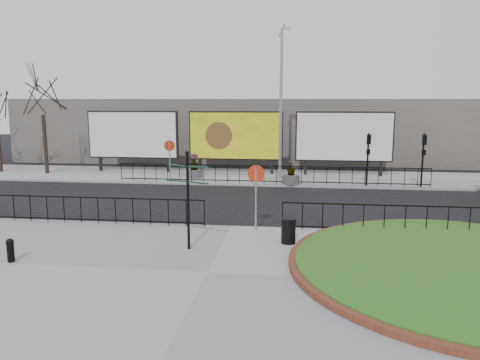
# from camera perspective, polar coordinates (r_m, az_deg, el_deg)

# --- Properties ---
(ground) EXTENTS (90.00, 90.00, 0.00)m
(ground) POSITION_cam_1_polar(r_m,az_deg,el_deg) (18.40, -1.09, -5.95)
(ground) COLOR black
(ground) RESTS_ON ground
(pavement_near) EXTENTS (30.00, 10.00, 0.12)m
(pavement_near) POSITION_cam_1_polar(r_m,az_deg,el_deg) (13.70, -4.03, -11.36)
(pavement_near) COLOR gray
(pavement_near) RESTS_ON ground
(pavement_far) EXTENTS (44.00, 6.00, 0.12)m
(pavement_far) POSITION_cam_1_polar(r_m,az_deg,el_deg) (30.05, 2.08, 0.38)
(pavement_far) COLOR gray
(pavement_far) RESTS_ON ground
(brick_edge) EXTENTS (10.40, 10.40, 0.18)m
(brick_edge) POSITION_cam_1_polar(r_m,az_deg,el_deg) (15.22, 26.18, -9.59)
(brick_edge) COLOR brown
(brick_edge) RESTS_ON pavement_near
(grass_lawn) EXTENTS (10.00, 10.00, 0.22)m
(grass_lawn) POSITION_cam_1_polar(r_m,az_deg,el_deg) (15.22, 26.18, -9.52)
(grass_lawn) COLOR #254F15
(grass_lawn) RESTS_ON pavement_near
(railing_near_left) EXTENTS (10.00, 0.10, 1.10)m
(railing_near_left) POSITION_cam_1_polar(r_m,az_deg,el_deg) (19.69, -18.82, -3.42)
(railing_near_left) COLOR black
(railing_near_left) RESTS_ON pavement_near
(railing_near_right) EXTENTS (9.00, 0.10, 1.10)m
(railing_near_right) POSITION_cam_1_polar(r_m,az_deg,el_deg) (18.23, 19.52, -4.50)
(railing_near_right) COLOR black
(railing_near_right) RESTS_ON pavement_near
(railing_far) EXTENTS (18.00, 0.10, 1.10)m
(railing_far) POSITION_cam_1_polar(r_m,az_deg,el_deg) (27.22, 3.70, 0.67)
(railing_far) COLOR black
(railing_far) RESTS_ON pavement_far
(speed_sign_far) EXTENTS (0.64, 0.07, 2.47)m
(speed_sign_far) POSITION_cam_1_polar(r_m,az_deg,el_deg) (28.12, -8.58, 3.44)
(speed_sign_far) COLOR gray
(speed_sign_far) RESTS_ON pavement_far
(speed_sign_near) EXTENTS (0.64, 0.07, 2.47)m
(speed_sign_near) POSITION_cam_1_polar(r_m,az_deg,el_deg) (17.48, 1.96, -0.35)
(speed_sign_near) COLOR gray
(speed_sign_near) RESTS_ON pavement_near
(billboard_left) EXTENTS (6.20, 0.31, 4.10)m
(billboard_left) POSITION_cam_1_polar(r_m,az_deg,el_deg) (32.51, -12.92, 5.37)
(billboard_left) COLOR black
(billboard_left) RESTS_ON pavement_far
(billboard_mid) EXTENTS (6.20, 0.31, 4.10)m
(billboard_mid) POSITION_cam_1_polar(r_m,az_deg,el_deg) (30.86, -0.53, 5.39)
(billboard_mid) COLOR black
(billboard_mid) RESTS_ON pavement_far
(billboard_right) EXTENTS (6.20, 0.31, 4.10)m
(billboard_right) POSITION_cam_1_polar(r_m,az_deg,el_deg) (30.75, 12.57, 5.14)
(billboard_right) COLOR black
(billboard_right) RESTS_ON pavement_far
(lamp_post) EXTENTS (0.74, 0.18, 9.23)m
(lamp_post) POSITION_cam_1_polar(r_m,az_deg,el_deg) (28.55, 5.02, 9.46)
(lamp_post) COLOR gray
(lamp_post) RESTS_ON pavement_far
(signal_pole_a) EXTENTS (0.22, 0.26, 3.00)m
(signal_pole_a) POSITION_cam_1_polar(r_m,az_deg,el_deg) (27.33, 15.35, 3.40)
(signal_pole_a) COLOR black
(signal_pole_a) RESTS_ON pavement_far
(signal_pole_b) EXTENTS (0.22, 0.26, 3.00)m
(signal_pole_b) POSITION_cam_1_polar(r_m,az_deg,el_deg) (27.93, 21.46, 3.20)
(signal_pole_b) COLOR black
(signal_pole_b) RESTS_ON pavement_far
(tree_left) EXTENTS (2.00, 2.00, 7.00)m
(tree_left) POSITION_cam_1_polar(r_m,az_deg,el_deg) (33.40, -22.83, 6.72)
(tree_left) COLOR #2D2119
(tree_left) RESTS_ON pavement_far
(building_backdrop) EXTENTS (40.00, 10.00, 5.00)m
(building_backdrop) POSITION_cam_1_polar(r_m,az_deg,el_deg) (39.69, 3.32, 6.23)
(building_backdrop) COLOR #5F5B53
(building_backdrop) RESTS_ON ground
(fingerpost_sign) EXTENTS (1.50, 0.74, 3.26)m
(fingerpost_sign) POSITION_cam_1_polar(r_m,az_deg,el_deg) (15.22, -6.37, -1.29)
(fingerpost_sign) COLOR black
(fingerpost_sign) RESTS_ON pavement_near
(bollard) EXTENTS (0.24, 0.24, 0.73)m
(bollard) POSITION_cam_1_polar(r_m,az_deg,el_deg) (15.94, -26.20, -7.56)
(bollard) COLOR black
(bollard) RESTS_ON pavement_near
(litter_bin) EXTENTS (0.53, 0.53, 0.87)m
(litter_bin) POSITION_cam_1_polar(r_m,az_deg,el_deg) (16.19, 5.92, -6.16)
(litter_bin) COLOR black
(litter_bin) RESTS_ON pavement_near
(planter_a) EXTENTS (0.94, 0.94, 1.51)m
(planter_a) POSITION_cam_1_polar(r_m,az_deg,el_deg) (29.55, -5.61, 1.42)
(planter_a) COLOR #4C4C4F
(planter_a) RESTS_ON pavement_far
(planter_c) EXTENTS (1.00, 1.00, 1.40)m
(planter_c) POSITION_cam_1_polar(r_m,az_deg,el_deg) (27.30, 6.23, 0.48)
(planter_c) COLOR #4C4C4F
(planter_c) RESTS_ON pavement_far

